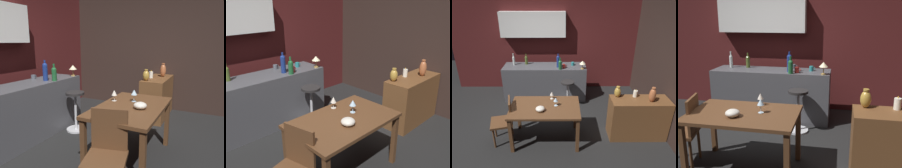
# 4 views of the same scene
# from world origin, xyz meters

# --- Properties ---
(ground_plane) EXTENTS (9.00, 9.00, 0.00)m
(ground_plane) POSITION_xyz_m (0.00, 0.00, 0.00)
(ground_plane) COLOR black
(wall_kitchen_back) EXTENTS (5.20, 0.33, 2.60)m
(wall_kitchen_back) POSITION_xyz_m (-0.06, 2.08, 1.41)
(wall_kitchen_back) COLOR #4C1919
(wall_kitchen_back) RESTS_ON ground_plane
(dining_table) EXTENTS (1.28, 0.80, 0.74)m
(dining_table) POSITION_xyz_m (0.14, -0.31, 0.65)
(dining_table) COLOR #56351E
(dining_table) RESTS_ON ground_plane
(kitchen_counter) EXTENTS (2.10, 0.60, 0.90)m
(kitchen_counter) POSITION_xyz_m (0.01, 1.41, 0.45)
(kitchen_counter) COLOR #4C4C51
(kitchen_counter) RESTS_ON ground_plane
(sideboard_cabinet) EXTENTS (1.10, 0.44, 0.82)m
(sideboard_cabinet) POSITION_xyz_m (1.93, -0.22, 0.41)
(sideboard_cabinet) COLOR brown
(sideboard_cabinet) RESTS_ON ground_plane
(chair_near_window) EXTENTS (0.48, 0.48, 0.89)m
(chair_near_window) POSITION_xyz_m (-0.61, -0.35, 0.48)
(chair_near_window) COLOR #56351E
(chair_near_window) RESTS_ON ground_plane
(bar_stool) EXTENTS (0.34, 0.34, 0.69)m
(bar_stool) POSITION_xyz_m (0.59, 0.89, 0.37)
(bar_stool) COLOR #262323
(bar_stool) RESTS_ON ground_plane
(wine_glass_left) EXTENTS (0.08, 0.08, 0.17)m
(wine_glass_left) POSITION_xyz_m (0.34, -0.28, 0.87)
(wine_glass_left) COLOR silver
(wine_glass_left) RESTS_ON dining_table
(wine_glass_right) EXTENTS (0.08, 0.08, 0.15)m
(wine_glass_right) POSITION_xyz_m (0.26, -0.02, 0.85)
(wine_glass_right) COLOR silver
(wine_glass_right) RESTS_ON dining_table
(fruit_bowl) EXTENTS (0.16, 0.16, 0.09)m
(fruit_bowl) POSITION_xyz_m (0.07, -0.46, 0.78)
(fruit_bowl) COLOR beige
(fruit_bowl) RESTS_ON dining_table
(wine_bottle_green) EXTENTS (0.08, 0.08, 0.29)m
(wine_bottle_green) POSITION_xyz_m (0.41, 1.17, 1.03)
(wine_bottle_green) COLOR #1E592D
(wine_bottle_green) RESTS_ON kitchen_counter
(wine_bottle_olive) EXTENTS (0.07, 0.07, 0.28)m
(wine_bottle_olive) POSITION_xyz_m (-0.47, 1.54, 1.02)
(wine_bottle_olive) COLOR #475623
(wine_bottle_olive) RESTS_ON kitchen_counter
(wine_bottle_cobalt) EXTENTS (0.08, 0.08, 0.35)m
(wine_bottle_cobalt) POSITION_xyz_m (0.36, 1.31, 1.06)
(wine_bottle_cobalt) COLOR navy
(wine_bottle_cobalt) RESTS_ON kitchen_counter
(wine_bottle_clear) EXTENTS (0.06, 0.06, 0.30)m
(wine_bottle_clear) POSITION_xyz_m (-0.79, 1.50, 1.03)
(wine_bottle_clear) COLOR silver
(wine_bottle_clear) RESTS_ON kitchen_counter
(cup_red) EXTENTS (0.11, 0.07, 0.09)m
(cup_red) POSITION_xyz_m (0.50, 1.26, 0.95)
(cup_red) COLOR red
(cup_red) RESTS_ON kitchen_counter
(cup_teal) EXTENTS (0.11, 0.07, 0.09)m
(cup_teal) POSITION_xyz_m (0.73, 1.44, 0.94)
(cup_teal) COLOR teal
(cup_teal) RESTS_ON kitchen_counter
(cup_slate) EXTENTS (0.11, 0.08, 0.08)m
(cup_slate) POSITION_xyz_m (0.38, 1.61, 0.94)
(cup_slate) COLOR #515660
(cup_slate) RESTS_ON kitchen_counter
(counter_lamp) EXTENTS (0.15, 0.15, 0.21)m
(counter_lamp) POSITION_xyz_m (0.95, 1.18, 1.06)
(counter_lamp) COLOR #A58447
(counter_lamp) RESTS_ON kitchen_counter
(pillar_candle_tall) EXTENTS (0.08, 0.08, 0.16)m
(pillar_candle_tall) POSITION_xyz_m (1.86, -0.09, 0.89)
(pillar_candle_tall) COLOR white
(pillar_candle_tall) RESTS_ON sideboard_cabinet
(vase_brass) EXTENTS (0.12, 0.12, 0.22)m
(vase_brass) POSITION_xyz_m (1.52, -0.09, 0.92)
(vase_brass) COLOR #B78C38
(vase_brass) RESTS_ON sideboard_cabinet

